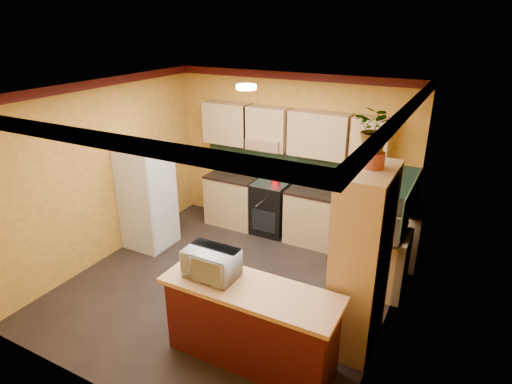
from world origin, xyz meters
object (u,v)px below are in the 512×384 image
fridge (147,196)px  pantry (361,261)px  microwave (211,263)px  breakfast_bar (250,326)px  stove (271,207)px  base_cabinets_back (305,215)px

fridge → pantry: 3.67m
pantry → microwave: 1.61m
pantry → breakfast_bar: bearing=-137.4°
fridge → breakfast_bar: size_ratio=0.94×
stove → pantry: (2.05, -2.00, 0.59)m
base_cabinets_back → microwave: microwave is taller
fridge → microwave: fridge is taller
fridge → breakfast_bar: fridge is taller
pantry → microwave: bearing=-148.8°
base_cabinets_back → breakfast_bar: size_ratio=2.03×
breakfast_bar → stove: bearing=111.8°
fridge → breakfast_bar: (2.69, -1.51, -0.41)m
stove → microwave: bearing=-76.8°
stove → breakfast_bar: stove is taller
pantry → microwave: size_ratio=3.78×
base_cabinets_back → stove: size_ratio=4.01×
breakfast_bar → fridge: bearing=150.6°
pantry → breakfast_bar: pantry is taller
base_cabinets_back → breakfast_bar: 2.88m
base_cabinets_back → pantry: 2.53m
stove → breakfast_bar: (1.14, -2.84, -0.02)m
base_cabinets_back → stove: 0.63m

